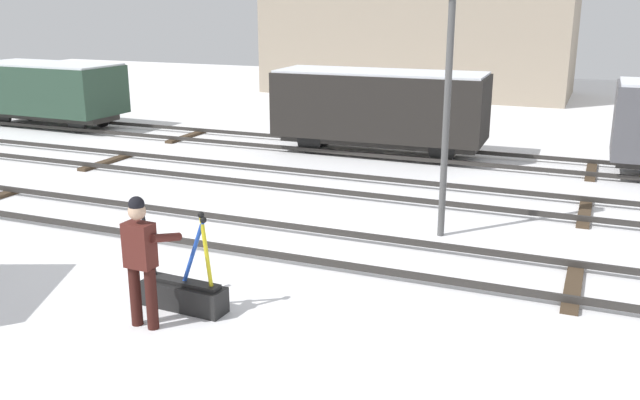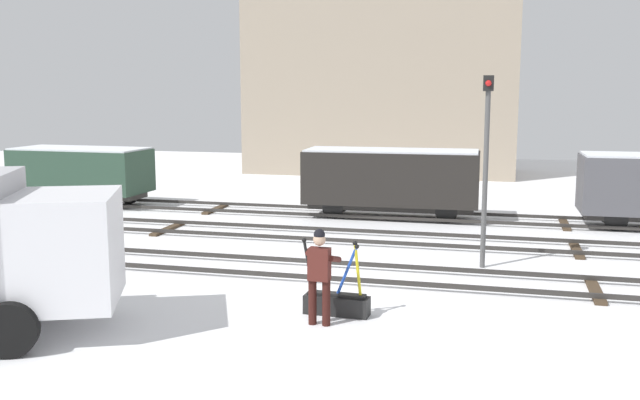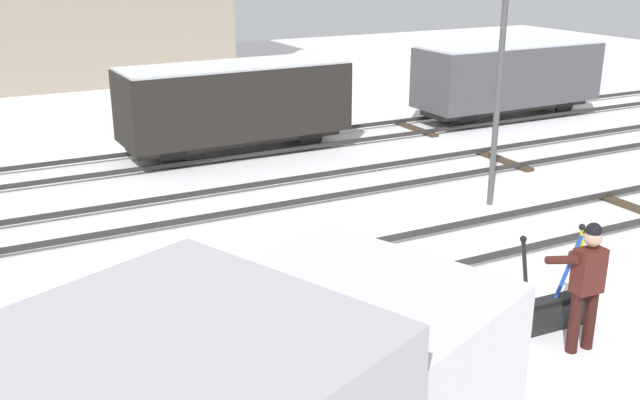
{
  "view_description": "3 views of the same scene",
  "coord_description": "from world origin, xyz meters",
  "px_view_note": "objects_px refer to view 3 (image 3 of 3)",
  "views": [
    {
      "loc": [
        6.03,
        -10.2,
        4.11
      ],
      "look_at": [
        1.66,
        0.37,
        0.8
      ],
      "focal_mm": 38.97,
      "sensor_mm": 36.0,
      "label": 1
    },
    {
      "loc": [
        3.83,
        -15.51,
        4.2
      ],
      "look_at": [
        -0.71,
        2.42,
        1.36
      ],
      "focal_mm": 40.2,
      "sensor_mm": 36.0,
      "label": 2
    },
    {
      "loc": [
        -6.15,
        -9.4,
        4.97
      ],
      "look_at": [
        -0.53,
        1.42,
        0.8
      ],
      "focal_mm": 41.35,
      "sensor_mm": 36.0,
      "label": 3
    }
  ],
  "objects_px": {
    "rail_worker": "(586,279)",
    "freight_car_near_switch": "(235,102)",
    "signal_post": "(500,71)",
    "freight_car_mid_siding": "(508,76)",
    "switch_lever_frame": "(553,309)"
  },
  "relations": [
    {
      "from": "freight_car_mid_siding",
      "to": "freight_car_near_switch",
      "type": "bearing_deg",
      "value": 179.16
    },
    {
      "from": "rail_worker",
      "to": "freight_car_near_switch",
      "type": "distance_m",
      "value": 11.17
    },
    {
      "from": "rail_worker",
      "to": "freight_car_near_switch",
      "type": "xyz_separation_m",
      "value": [
        -0.4,
        11.16,
        0.32
      ]
    },
    {
      "from": "rail_worker",
      "to": "freight_car_mid_siding",
      "type": "distance_m",
      "value": 13.98
    },
    {
      "from": "switch_lever_frame",
      "to": "freight_car_mid_siding",
      "type": "bearing_deg",
      "value": 54.89
    },
    {
      "from": "signal_post",
      "to": "freight_car_mid_siding",
      "type": "xyz_separation_m",
      "value": [
        5.68,
        6.12,
        -1.4
      ]
    },
    {
      "from": "rail_worker",
      "to": "signal_post",
      "type": "xyz_separation_m",
      "value": [
        2.74,
        5.04,
        1.73
      ]
    },
    {
      "from": "switch_lever_frame",
      "to": "signal_post",
      "type": "bearing_deg",
      "value": 62.74
    },
    {
      "from": "rail_worker",
      "to": "signal_post",
      "type": "relative_size",
      "value": 0.39
    },
    {
      "from": "rail_worker",
      "to": "freight_car_near_switch",
      "type": "bearing_deg",
      "value": 95.05
    },
    {
      "from": "switch_lever_frame",
      "to": "freight_car_mid_siding",
      "type": "distance_m",
      "value": 13.42
    },
    {
      "from": "rail_worker",
      "to": "signal_post",
      "type": "bearing_deg",
      "value": 64.47
    },
    {
      "from": "signal_post",
      "to": "freight_car_near_switch",
      "type": "height_order",
      "value": "signal_post"
    },
    {
      "from": "rail_worker",
      "to": "freight_car_mid_siding",
      "type": "relative_size",
      "value": 0.3
    },
    {
      "from": "freight_car_mid_siding",
      "to": "switch_lever_frame",
      "type": "bearing_deg",
      "value": -128.93
    }
  ]
}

